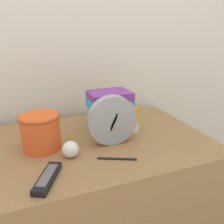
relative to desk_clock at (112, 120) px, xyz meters
name	(u,v)px	position (x,y,z in m)	size (l,w,h in m)	color
wall_back	(62,27)	(-0.11, 0.46, 0.37)	(6.00, 0.04, 2.40)	silver
desk	(87,207)	(-0.11, 0.06, -0.47)	(1.10, 0.65, 0.72)	olive
desk_clock	(112,120)	(0.00, 0.00, 0.00)	(0.21, 0.04, 0.21)	#99999E
book_stack	(112,111)	(0.05, 0.14, -0.01)	(0.24, 0.19, 0.19)	white
basket	(41,131)	(-0.28, 0.06, -0.03)	(0.16, 0.16, 0.15)	#E05623
tv_remote	(48,178)	(-0.28, -0.16, -0.09)	(0.11, 0.16, 0.02)	black
crumpled_paper_ball	(71,149)	(-0.19, -0.05, -0.07)	(0.06, 0.06, 0.06)	white
pen	(117,159)	(-0.03, -0.13, -0.10)	(0.14, 0.07, 0.01)	black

